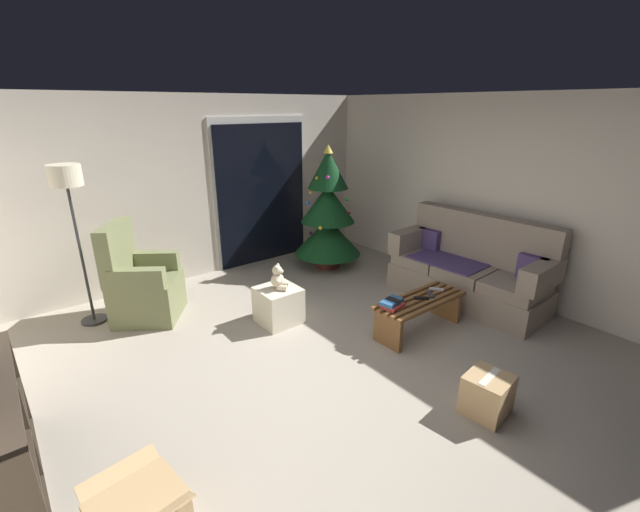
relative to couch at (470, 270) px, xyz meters
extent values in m
plane|color=#9E9384|center=(-2.32, -0.10, -0.40)|extent=(7.00, 7.00, 0.00)
cube|color=beige|center=(-2.32, 2.96, 0.85)|extent=(5.72, 0.12, 2.50)
cube|color=beige|center=(0.54, -0.10, 0.85)|extent=(0.12, 6.00, 2.50)
cube|color=silver|center=(-1.24, 2.89, 0.70)|extent=(1.60, 0.02, 2.20)
cube|color=black|center=(-1.24, 2.87, 0.65)|extent=(1.50, 0.02, 2.10)
cube|color=gray|center=(-0.07, -0.01, -0.23)|extent=(0.84, 1.93, 0.34)
cube|color=gray|center=(-0.06, -0.63, 0.01)|extent=(0.70, 0.63, 0.14)
cube|color=gray|center=(-0.09, -0.01, 0.01)|extent=(0.70, 0.63, 0.14)
cube|color=gray|center=(-0.11, 0.61, 0.01)|extent=(0.70, 0.63, 0.14)
cube|color=gray|center=(0.23, 0.01, 0.38)|extent=(0.28, 1.91, 0.60)
cube|color=gray|center=(-0.03, -0.87, 0.22)|extent=(0.77, 0.23, 0.28)
cube|color=gray|center=(-0.10, 0.86, 0.22)|extent=(0.77, 0.23, 0.28)
cube|color=#47386B|center=(-0.12, 0.24, 0.09)|extent=(0.64, 0.92, 0.02)
cube|color=#47386B|center=(0.12, -0.70, 0.22)|extent=(0.13, 0.32, 0.28)
cube|color=#47386B|center=(0.06, 0.70, 0.22)|extent=(0.13, 0.32, 0.28)
cube|color=brown|center=(-1.12, -0.31, -0.03)|extent=(1.10, 0.05, 0.04)
cube|color=brown|center=(-1.12, -0.22, -0.03)|extent=(1.10, 0.05, 0.04)
cube|color=brown|center=(-1.12, -0.13, -0.03)|extent=(1.10, 0.05, 0.04)
cube|color=brown|center=(-1.12, -0.05, -0.03)|extent=(1.10, 0.05, 0.04)
cube|color=brown|center=(-1.12, 0.04, -0.03)|extent=(1.10, 0.05, 0.04)
cube|color=brown|center=(-1.61, -0.13, -0.22)|extent=(0.05, 0.36, 0.36)
cube|color=brown|center=(-0.63, -0.13, -0.22)|extent=(0.05, 0.36, 0.36)
cube|color=black|center=(-1.12, -0.15, 0.00)|extent=(0.14, 0.14, 0.02)
cube|color=#ADADB2|center=(-0.80, -0.11, 0.00)|extent=(0.13, 0.15, 0.02)
cube|color=#333338|center=(-0.97, -0.14, 0.00)|extent=(0.12, 0.16, 0.02)
cube|color=#A32D28|center=(-1.50, -0.08, 0.01)|extent=(0.25, 0.21, 0.03)
cube|color=#285684|center=(-1.50, -0.06, 0.04)|extent=(0.27, 0.18, 0.04)
cube|color=black|center=(-1.49, -0.07, 0.07)|extent=(0.09, 0.15, 0.01)
cylinder|color=#4C1E19|center=(-0.66, 2.00, -0.35)|extent=(0.36, 0.36, 0.10)
cylinder|color=brown|center=(-0.66, 2.00, -0.24)|extent=(0.08, 0.08, 0.12)
cone|color=#0F3819|center=(-0.66, 2.00, 0.09)|extent=(1.00, 1.00, 0.55)
cone|color=#0F3819|center=(-0.66, 2.00, 0.59)|extent=(0.79, 0.79, 0.55)
cone|color=#0F3819|center=(-0.66, 2.00, 1.09)|extent=(0.59, 0.59, 0.55)
sphere|color=blue|center=(-0.92, 2.14, 0.61)|extent=(0.06, 0.06, 0.06)
sphere|color=#B233A5|center=(-0.57, 2.12, 1.12)|extent=(0.06, 0.06, 0.06)
sphere|color=red|center=(-0.32, 1.91, 0.41)|extent=(0.06, 0.06, 0.06)
sphere|color=gold|center=(-0.29, 2.00, 0.36)|extent=(0.06, 0.06, 0.06)
sphere|color=#B233A5|center=(-0.63, 2.46, 0.02)|extent=(0.06, 0.06, 0.06)
sphere|color=gold|center=(-0.84, 2.18, 0.76)|extent=(0.06, 0.06, 0.06)
sphere|color=red|center=(-0.39, 2.39, -0.01)|extent=(0.06, 0.06, 0.06)
sphere|color=gold|center=(-0.97, 1.79, 0.32)|extent=(0.06, 0.06, 0.06)
sphere|color=#B233A5|center=(-0.78, 1.86, 1.00)|extent=(0.06, 0.06, 0.06)
sphere|color=#1E8C33|center=(-0.43, 1.84, 0.65)|extent=(0.06, 0.06, 0.06)
sphere|color=white|center=(-0.88, 2.32, 0.29)|extent=(0.06, 0.06, 0.06)
sphere|color=gold|center=(-0.85, 2.01, 0.98)|extent=(0.06, 0.06, 0.06)
cone|color=#EAD14C|center=(-0.66, 2.00, 1.37)|extent=(0.14, 0.14, 0.12)
cube|color=olive|center=(-3.32, 2.04, -0.24)|extent=(0.95, 0.95, 0.31)
cube|color=olive|center=(-3.32, 2.04, 0.00)|extent=(0.95, 0.95, 0.18)
cube|color=olive|center=(-3.54, 2.19, 0.41)|extent=(0.52, 0.65, 0.64)
cube|color=olive|center=(-3.14, 2.25, 0.20)|extent=(0.55, 0.45, 0.22)
cube|color=olive|center=(-3.47, 1.80, 0.20)|extent=(0.55, 0.45, 0.22)
cylinder|color=#2D2D30|center=(-3.87, 2.33, -0.39)|extent=(0.28, 0.28, 0.02)
cylinder|color=#2D2D30|center=(-3.87, 2.33, 0.40)|extent=(0.03, 0.03, 1.55)
cylinder|color=beige|center=(-3.87, 2.33, 1.27)|extent=(0.32, 0.32, 0.22)
cube|color=#382D23|center=(-4.82, 0.17, -0.38)|extent=(0.40, 1.40, 0.04)
cube|color=beige|center=(-2.21, 1.00, -0.19)|extent=(0.44, 0.44, 0.42)
cylinder|color=beige|center=(-2.13, 0.99, 0.05)|extent=(0.12, 0.12, 0.06)
cylinder|color=beige|center=(-2.20, 0.92, 0.05)|extent=(0.12, 0.12, 0.06)
sphere|color=beige|center=(-2.21, 1.00, 0.12)|extent=(0.15, 0.15, 0.15)
sphere|color=beige|center=(-2.21, 1.00, 0.23)|extent=(0.11, 0.11, 0.11)
sphere|color=#F4E5C1|center=(-2.17, 0.96, 0.22)|extent=(0.04, 0.04, 0.04)
sphere|color=beige|center=(-2.18, 1.02, 0.28)|extent=(0.04, 0.04, 0.04)
sphere|color=beige|center=(-2.23, 0.97, 0.28)|extent=(0.04, 0.04, 0.04)
sphere|color=beige|center=(-2.14, 1.03, 0.13)|extent=(0.06, 0.06, 0.06)
sphere|color=beige|center=(-2.24, 0.93, 0.13)|extent=(0.06, 0.06, 0.06)
cube|color=tan|center=(-4.26, -0.49, -0.04)|extent=(0.45, 0.15, 0.06)
cube|color=tan|center=(-1.72, -1.31, -0.23)|extent=(0.38, 0.36, 0.33)
cube|color=beige|center=(-1.72, -1.31, -0.06)|extent=(0.31, 0.10, 0.00)
camera|label=1|loc=(-4.49, -2.66, 1.95)|focal=23.53mm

